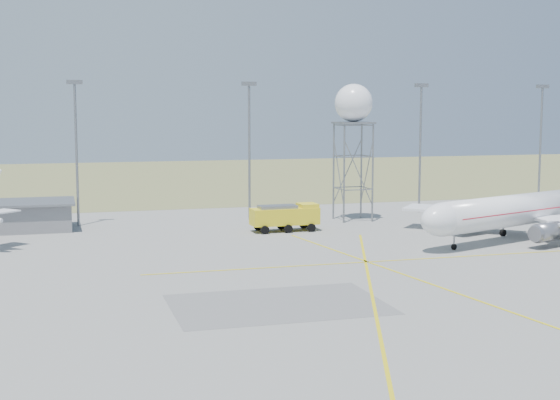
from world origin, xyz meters
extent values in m
cube|color=olive|center=(0.00, 140.00, 0.01)|extent=(400.00, 120.00, 0.03)
cube|color=gray|center=(-45.00, 64.00, 1.80)|extent=(18.00, 9.00, 3.60)
cube|color=slate|center=(-45.00, 64.00, 3.75)|extent=(19.00, 10.00, 0.30)
cylinder|color=slate|center=(-35.00, 66.00, 10.00)|extent=(0.36, 0.36, 20.00)
cube|color=slate|center=(-35.00, 66.00, 20.20)|extent=(2.20, 0.50, 0.60)
cylinder|color=slate|center=(-10.00, 66.00, 10.00)|extent=(0.36, 0.36, 20.00)
cube|color=slate|center=(-10.00, 66.00, 20.20)|extent=(2.20, 0.50, 0.60)
cylinder|color=slate|center=(18.00, 66.00, 10.00)|extent=(0.36, 0.36, 20.00)
cube|color=slate|center=(18.00, 66.00, 20.20)|extent=(2.20, 0.50, 0.60)
cylinder|color=slate|center=(40.00, 66.00, 10.00)|extent=(0.36, 0.36, 20.00)
cube|color=slate|center=(40.00, 66.00, 20.20)|extent=(2.20, 0.50, 0.60)
cylinder|color=white|center=(17.16, 38.08, 3.78)|extent=(25.56, 13.07, 3.98)
ellipsoid|color=white|center=(5.10, 33.40, 3.78)|extent=(7.38, 6.01, 3.98)
cube|color=black|center=(3.99, 32.97, 4.38)|extent=(2.20, 2.59, 0.97)
cube|color=white|center=(15.31, 46.97, 2.79)|extent=(14.93, 14.32, 0.36)
cylinder|color=slate|center=(14.14, 43.10, 1.89)|extent=(4.72, 3.65, 2.29)
cylinder|color=slate|center=(18.32, 32.34, 1.89)|extent=(4.72, 3.65, 2.29)
cube|color=red|center=(15.30, 37.36, 3.88)|extent=(20.01, 10.95, 0.12)
cylinder|color=black|center=(6.95, 34.12, 0.45)|extent=(0.90, 0.90, 0.90)
cube|color=black|center=(19.01, 38.80, 0.45)|extent=(3.09, 5.93, 0.90)
cylinder|color=slate|center=(19.01, 38.80, 0.90)|extent=(0.31, 0.31, 1.79)
cylinder|color=slate|center=(2.17, 58.17, 7.23)|extent=(0.27, 0.27, 14.47)
cylinder|color=slate|center=(6.62, 58.17, 7.23)|extent=(0.27, 0.27, 14.47)
cylinder|color=slate|center=(6.62, 62.62, 7.23)|extent=(0.27, 0.27, 14.47)
cylinder|color=slate|center=(2.17, 62.62, 7.23)|extent=(0.27, 0.27, 14.47)
cube|color=slate|center=(4.40, 60.40, 14.47)|extent=(5.05, 5.05, 0.28)
sphere|color=white|center=(4.40, 60.40, 17.36)|extent=(5.56, 5.56, 5.56)
cube|color=yellow|center=(-8.26, 53.10, 2.04)|extent=(9.28, 3.32, 2.25)
cube|color=yellow|center=(-4.99, 53.19, 2.96)|extent=(2.53, 2.93, 1.43)
cube|color=black|center=(-4.28, 53.21, 3.07)|extent=(0.18, 2.66, 1.02)
cube|color=slate|center=(-9.28, 53.07, 3.37)|extent=(5.18, 2.60, 0.41)
camera|label=1|loc=(-37.57, -47.10, 16.45)|focal=50.00mm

